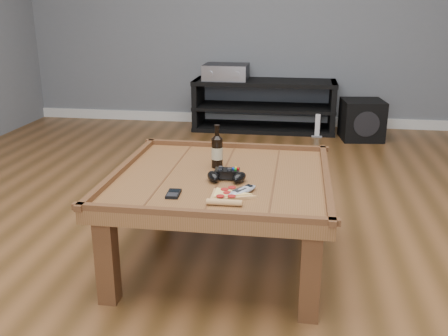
# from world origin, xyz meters

# --- Properties ---
(ground) EXTENTS (6.00, 6.00, 0.00)m
(ground) POSITION_xyz_m (0.00, 0.00, 0.00)
(ground) COLOR #4B2F15
(ground) RESTS_ON ground
(baseboard) EXTENTS (5.00, 0.02, 0.10)m
(baseboard) POSITION_xyz_m (0.00, 2.99, 0.05)
(baseboard) COLOR silver
(baseboard) RESTS_ON ground
(coffee_table) EXTENTS (1.03, 1.03, 0.48)m
(coffee_table) POSITION_xyz_m (0.00, 0.00, 0.39)
(coffee_table) COLOR brown
(coffee_table) RESTS_ON ground
(media_console) EXTENTS (1.40, 0.45, 0.50)m
(media_console) POSITION_xyz_m (0.00, 2.75, 0.25)
(media_console) COLOR black
(media_console) RESTS_ON ground
(beer_bottle) EXTENTS (0.06, 0.06, 0.21)m
(beer_bottle) POSITION_xyz_m (-0.04, 0.12, 0.54)
(beer_bottle) COLOR black
(beer_bottle) RESTS_ON coffee_table
(game_controller) EXTENTS (0.20, 0.13, 0.05)m
(game_controller) POSITION_xyz_m (0.03, -0.07, 0.48)
(game_controller) COLOR black
(game_controller) RESTS_ON coffee_table
(pizza_slice) EXTENTS (0.16, 0.26, 0.03)m
(pizza_slice) POSITION_xyz_m (0.07, -0.28, 0.46)
(pizza_slice) COLOR tan
(pizza_slice) RESTS_ON coffee_table
(smartphone) EXTENTS (0.06, 0.10, 0.01)m
(smartphone) POSITION_xyz_m (-0.16, -0.28, 0.46)
(smartphone) COLOR black
(smartphone) RESTS_ON coffee_table
(remote_control) EXTENTS (0.14, 0.18, 0.03)m
(remote_control) POSITION_xyz_m (0.12, -0.22, 0.46)
(remote_control) COLOR gray
(remote_control) RESTS_ON coffee_table
(av_receiver) EXTENTS (0.43, 0.37, 0.15)m
(av_receiver) POSITION_xyz_m (-0.38, 2.74, 0.58)
(av_receiver) COLOR black
(av_receiver) RESTS_ON media_console
(subwoofer) EXTENTS (0.41, 0.41, 0.37)m
(subwoofer) POSITION_xyz_m (0.93, 2.52, 0.18)
(subwoofer) COLOR black
(subwoofer) RESTS_ON ground
(game_console) EXTENTS (0.12, 0.19, 0.23)m
(game_console) POSITION_xyz_m (0.54, 2.60, 0.10)
(game_console) COLOR slate
(game_console) RESTS_ON ground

